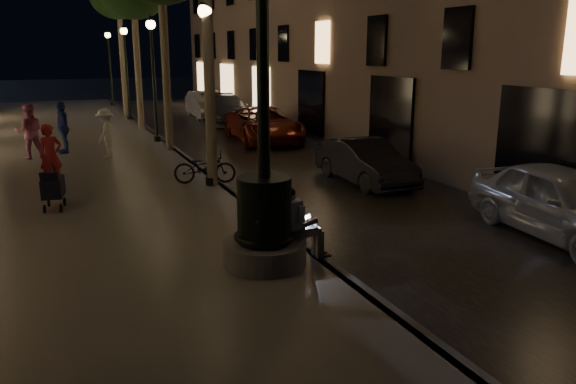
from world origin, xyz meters
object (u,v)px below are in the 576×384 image
lamp_curb_a (207,69)px  lamp_curb_b (153,63)px  stroller (53,187)px  car_third (264,125)px  lamp_curb_c (126,60)px  car_rear (226,110)px  pedestrian_pink (29,132)px  fountain_lamppost (264,206)px  lamp_curb_d (109,58)px  car_front (564,203)px  car_fifth (206,105)px  pedestrian_white (106,133)px  pedestrian_blue (63,128)px  pedestrian_red (51,156)px  car_second (365,162)px  seated_man_laptop (298,221)px  bicycle (205,167)px

lamp_curb_a → lamp_curb_b: 8.00m
stroller → car_third: (8.21, 8.46, 0.00)m
lamp_curb_c → car_rear: (4.56, -2.29, -2.50)m
car_third → pedestrian_pink: pedestrian_pink is taller
fountain_lamppost → lamp_curb_d: fountain_lamppost is taller
car_front → car_fifth: (-1.20, 23.22, -0.00)m
lamp_curb_b → pedestrian_white: bearing=-128.2°
stroller → pedestrian_blue: size_ratio=0.58×
pedestrian_red → pedestrian_pink: pedestrian_pink is taller
lamp_curb_c → car_front: size_ratio=1.10×
car_second → pedestrian_pink: 11.06m
car_rear → lamp_curb_b: bearing=-123.4°
fountain_lamppost → lamp_curb_d: (0.70, 30.00, 2.02)m
lamp_curb_a → seated_man_laptop: bearing=-90.8°
fountain_lamppost → pedestrian_pink: fountain_lamppost is taller
car_front → stroller: bearing=155.3°
stroller → car_rear: bearing=69.3°
lamp_curb_c → pedestrian_pink: size_ratio=2.65×
fountain_lamppost → lamp_curb_b: bearing=87.1°
pedestrian_white → car_third: bearing=134.7°
lamp_curb_c → car_fifth: bearing=9.6°
lamp_curb_b → bicycle: (-0.10, -7.79, -2.60)m
fountain_lamppost → lamp_curb_c: bearing=88.2°
pedestrian_blue → lamp_curb_b: bearing=103.6°
seated_man_laptop → pedestrian_white: 11.45m
car_fifth → pedestrian_blue: 12.71m
lamp_curb_c → car_front: 23.30m
stroller → pedestrian_white: size_ratio=0.63×
lamp_curb_b → car_second: bearing=-63.9°
fountain_lamppost → pedestrian_white: size_ratio=3.19×
stroller → lamp_curb_a: bearing=23.9°
lamp_curb_d → pedestrian_pink: bearing=-104.0°
lamp_curb_d → pedestrian_red: 23.11m
stroller → pedestrian_blue: pedestrian_blue is taller
fountain_lamppost → seated_man_laptop: fountain_lamppost is taller
pedestrian_red → bicycle: (3.80, -1.11, -0.40)m
lamp_curb_c → car_second: (4.30, -16.78, -2.61)m
lamp_curb_d → car_second: lamp_curb_d is taller
pedestrian_blue → pedestrian_pink: bearing=-61.9°
stroller → pedestrian_pink: 6.97m
stroller → pedestrian_white: (1.75, 6.28, 0.30)m
lamp_curb_b → car_third: (4.30, -0.57, -2.52)m
lamp_curb_c → pedestrian_red: (-3.90, -14.67, -2.20)m
lamp_curb_a → car_rear: 14.66m
lamp_curb_c → pedestrian_pink: 11.25m
car_fifth → pedestrian_blue: (-7.75, -10.06, 0.35)m
lamp_curb_a → car_rear: lamp_curb_a is taller
car_rear → lamp_curb_c: bearing=158.6°
lamp_curb_b → pedestrian_blue: bearing=-158.8°
pedestrian_pink → bicycle: size_ratio=1.09×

